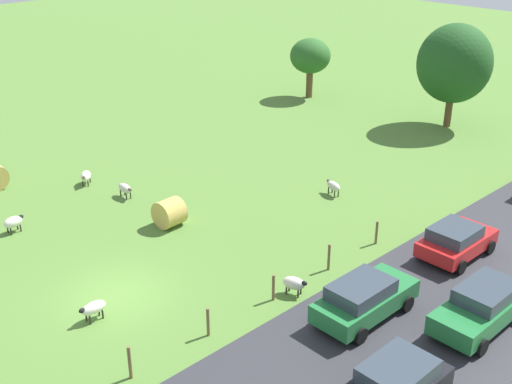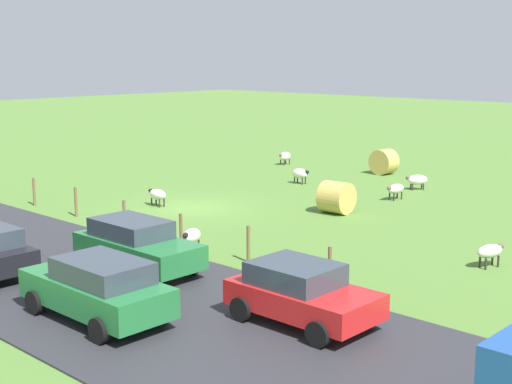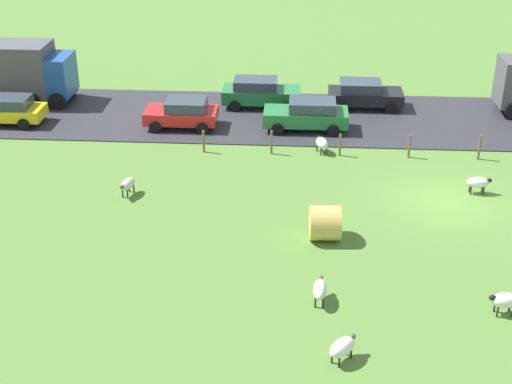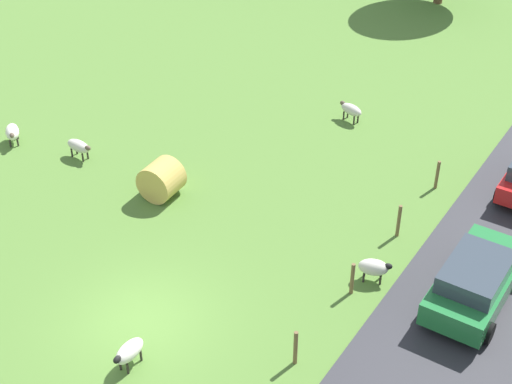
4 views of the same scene
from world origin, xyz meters
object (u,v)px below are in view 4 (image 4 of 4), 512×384
Objects in this scene: hay_bale_1 at (161,180)px; car_0 at (476,280)px; sheep_0 at (79,146)px; sheep_6 at (351,110)px; sheep_5 at (374,267)px; sheep_3 at (129,352)px; sheep_4 at (12,132)px.

car_0 reaches higher than hay_bale_1.
sheep_0 is 11.19m from sheep_6.
sheep_6 is at bearing 136.00° from car_0.
sheep_3 is at bearing -120.67° from sheep_5.
hay_bale_1 is at bearing -3.47° from sheep_0.
sheep_0 is 4.31m from hay_bale_1.
sheep_3 is at bearing -39.34° from sheep_0.
sheep_0 is at bearing -131.98° from sheep_6.
sheep_5 is at bearing -166.21° from car_0.
sheep_0 is 1.02× the size of sheep_6.
sheep_5 is (4.04, 6.81, -0.02)m from sheep_3.
car_0 is (15.64, 0.44, 0.38)m from sheep_0.
sheep_5 reaches higher than sheep_0.
hay_bale_1 is at bearing 2.94° from sheep_4.
sheep_0 is 11.18m from sheep_3.
sheep_5 is 10.05m from sheep_6.
sheep_5 is at bearing -58.83° from sheep_6.
sheep_4 is 0.25× the size of car_0.
car_0 is at bearing 3.56° from hay_bale_1.
hay_bale_1 is at bearing -110.37° from sheep_6.
sheep_3 is 0.81× the size of hay_bale_1.
sheep_4 is 0.93× the size of sheep_6.
sheep_4 is at bearing -168.06° from sheep_0.
sheep_0 is 1.10× the size of sheep_4.
sheep_6 is 9.15m from hay_bale_1.
car_0 reaches higher than sheep_5.
sheep_3 reaches higher than sheep_0.
sheep_0 is 0.88× the size of hay_bale_1.
car_0 is (11.34, 0.70, 0.21)m from hay_bale_1.
sheep_6 is (7.48, 8.32, 0.01)m from sheep_0.
car_0 is at bearing -44.00° from sheep_6.
sheep_3 is 1.02× the size of sheep_5.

